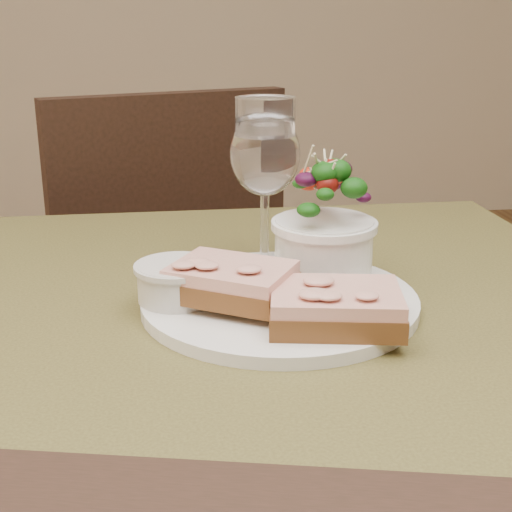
{
  "coord_description": "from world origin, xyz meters",
  "views": [
    {
      "loc": [
        -0.07,
        -0.61,
        1.02
      ],
      "look_at": [
        0.01,
        0.0,
        0.81
      ],
      "focal_mm": 50.0,
      "sensor_mm": 36.0,
      "label": 1
    }
  ],
  "objects": [
    {
      "name": "cafe_table",
      "position": [
        0.0,
        0.0,
        0.65
      ],
      "size": [
        0.8,
        0.8,
        0.75
      ],
      "color": "#3F3C1B",
      "rests_on": "ground"
    },
    {
      "name": "wine_glass",
      "position": [
        0.04,
        0.14,
        0.87
      ],
      "size": [
        0.08,
        0.08,
        0.18
      ],
      "color": "white",
      "rests_on": "cafe_table"
    },
    {
      "name": "garnish",
      "position": [
        -0.03,
        0.09,
        0.77
      ],
      "size": [
        0.05,
        0.04,
        0.02
      ],
      "color": "black",
      "rests_on": "dinner_plate"
    },
    {
      "name": "dinner_plate",
      "position": [
        0.04,
        0.02,
        0.76
      ],
      "size": [
        0.27,
        0.27,
        0.01
      ],
      "primitive_type": "cylinder",
      "color": "white",
      "rests_on": "cafe_table"
    },
    {
      "name": "salad_bowl",
      "position": [
        0.09,
        0.07,
        0.82
      ],
      "size": [
        0.1,
        0.1,
        0.13
      ],
      "color": "white",
      "rests_on": "dinner_plate"
    },
    {
      "name": "sandwich_front",
      "position": [
        0.08,
        -0.05,
        0.78
      ],
      "size": [
        0.13,
        0.1,
        0.03
      ],
      "rotation": [
        0.0,
        0.0,
        -0.18
      ],
      "color": "#442812",
      "rests_on": "dinner_plate"
    },
    {
      "name": "ramekin",
      "position": [
        -0.06,
        0.03,
        0.78
      ],
      "size": [
        0.07,
        0.07,
        0.04
      ],
      "color": "beige",
      "rests_on": "dinner_plate"
    },
    {
      "name": "sandwich_back",
      "position": [
        -0.01,
        0.01,
        0.79
      ],
      "size": [
        0.13,
        0.13,
        0.03
      ],
      "rotation": [
        0.0,
        0.0,
        -0.54
      ],
      "color": "#442812",
      "rests_on": "dinner_plate"
    },
    {
      "name": "chair_far",
      "position": [
        -0.11,
        0.75,
        0.29
      ],
      "size": [
        0.53,
        0.53,
        0.9
      ],
      "rotation": [
        0.0,
        0.0,
        3.48
      ],
      "color": "black",
      "rests_on": "ground"
    }
  ]
}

